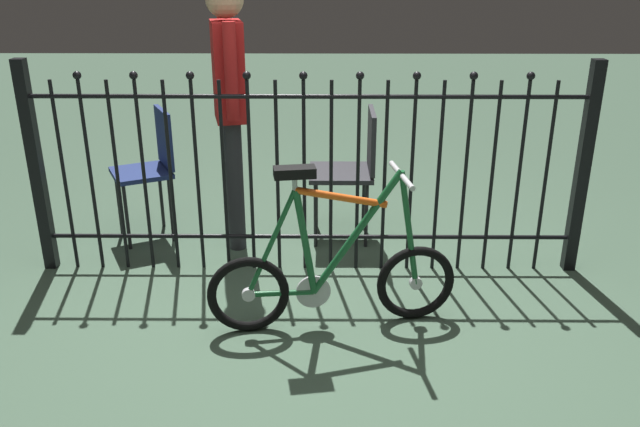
{
  "coord_description": "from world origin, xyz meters",
  "views": [
    {
      "loc": [
        0.1,
        -2.97,
        1.81
      ],
      "look_at": [
        0.07,
        0.2,
        0.55
      ],
      "focal_mm": 36.65,
      "sensor_mm": 36.0,
      "label": 1
    }
  ],
  "objects": [
    {
      "name": "bicycle",
      "position": [
        0.14,
        0.01,
        0.29
      ],
      "size": [
        1.28,
        0.4,
        0.87
      ],
      "color": "black",
      "rests_on": "ground"
    },
    {
      "name": "iron_fence",
      "position": [
        -0.05,
        0.68,
        0.64
      ],
      "size": [
        3.27,
        0.07,
        1.28
      ],
      "color": "black",
      "rests_on": "ground"
    },
    {
      "name": "chair_navy",
      "position": [
        -1.05,
        1.17,
        0.53
      ],
      "size": [
        0.49,
        0.49,
        0.87
      ],
      "color": "black",
      "rests_on": "ground"
    },
    {
      "name": "ground_plane",
      "position": [
        0.0,
        0.0,
        0.0
      ],
      "size": [
        20.0,
        20.0,
        0.0
      ],
      "primitive_type": "plane",
      "color": "#435D48"
    },
    {
      "name": "chair_charcoal",
      "position": [
        0.29,
        1.16,
        0.53
      ],
      "size": [
        0.42,
        0.42,
        0.88
      ],
      "color": "black",
      "rests_on": "ground"
    },
    {
      "name": "person_visitor",
      "position": [
        -0.5,
        1.05,
        1.01
      ],
      "size": [
        0.24,
        0.47,
        1.68
      ],
      "color": "#2D2D33",
      "rests_on": "ground"
    }
  ]
}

